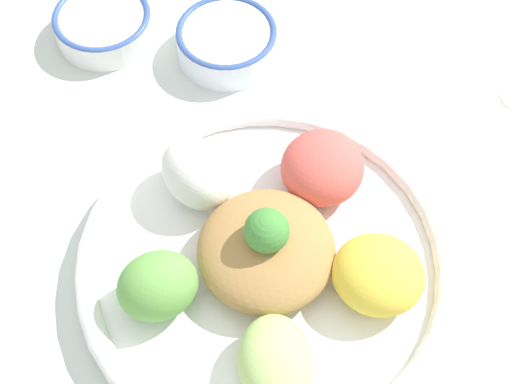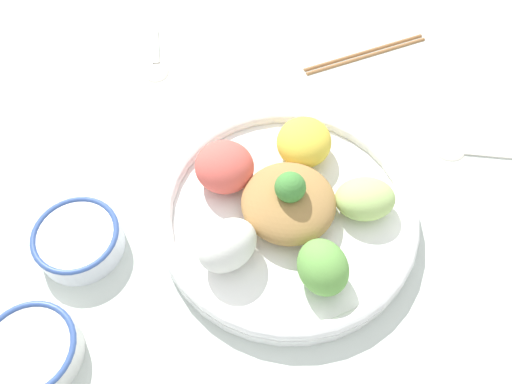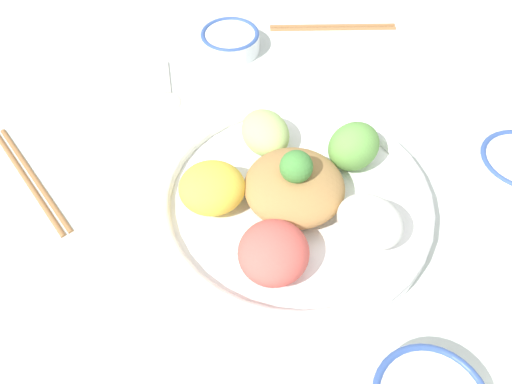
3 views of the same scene
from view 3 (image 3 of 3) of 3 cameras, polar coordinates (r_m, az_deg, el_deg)
ground_plane at (r=0.67m, az=4.42°, el=0.24°), size 2.40×2.40×0.00m
salad_platter at (r=0.63m, az=4.23°, el=-0.55°), size 0.35×0.35×0.10m
sauce_bowl_dark at (r=0.89m, az=-2.96°, el=16.92°), size 0.10×0.10×0.03m
chopsticks_pair_near at (r=0.96m, az=8.77°, el=18.23°), size 0.23×0.06×0.01m
chopsticks_pair_far at (r=0.75m, az=-24.42°, el=1.49°), size 0.12×0.21×0.01m
serving_spoon_main at (r=0.82m, az=-10.10°, el=11.14°), size 0.04×0.13×0.01m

